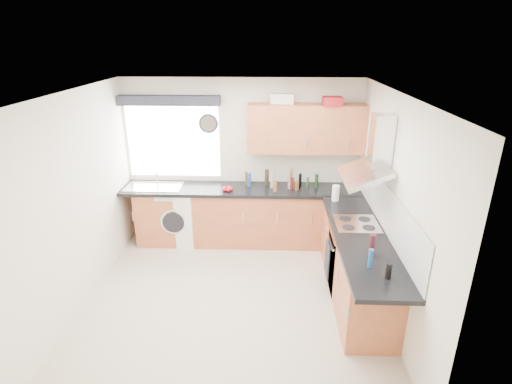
{
  "coord_description": "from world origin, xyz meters",
  "views": [
    {
      "loc": [
        0.43,
        -4.13,
        3.05
      ],
      "look_at": [
        0.25,
        0.85,
        1.1
      ],
      "focal_mm": 28.0,
      "sensor_mm": 36.0,
      "label": 1
    }
  ],
  "objects_px": {
    "extractor_hood": "(372,157)",
    "upper_cabinets": "(306,128)",
    "oven": "(353,259)",
    "washing_machine": "(178,214)"
  },
  "relations": [
    {
      "from": "extractor_hood",
      "to": "upper_cabinets",
      "type": "relative_size",
      "value": 0.46
    },
    {
      "from": "upper_cabinets",
      "to": "washing_machine",
      "type": "distance_m",
      "value": 2.37
    },
    {
      "from": "upper_cabinets",
      "to": "washing_machine",
      "type": "xyz_separation_m",
      "value": [
        -1.95,
        -0.1,
        -1.35
      ]
    },
    {
      "from": "upper_cabinets",
      "to": "extractor_hood",
      "type": "bearing_deg",
      "value": -63.87
    },
    {
      "from": "extractor_hood",
      "to": "washing_machine",
      "type": "xyz_separation_m",
      "value": [
        -2.6,
        1.22,
        -1.32
      ]
    },
    {
      "from": "extractor_hood",
      "to": "upper_cabinets",
      "type": "bearing_deg",
      "value": 116.13
    },
    {
      "from": "oven",
      "to": "upper_cabinets",
      "type": "relative_size",
      "value": 0.5
    },
    {
      "from": "extractor_hood",
      "to": "washing_machine",
      "type": "bearing_deg",
      "value": 154.86
    },
    {
      "from": "washing_machine",
      "to": "extractor_hood",
      "type": "bearing_deg",
      "value": -19.87
    },
    {
      "from": "oven",
      "to": "washing_machine",
      "type": "bearing_deg",
      "value": 153.99
    }
  ]
}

